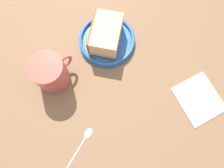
{
  "coord_description": "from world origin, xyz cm",
  "views": [
    {
      "loc": [
        14.13,
        -8.86,
        60.54
      ],
      "look_at": [
        0.82,
        -0.58,
        3.0
      ],
      "focal_mm": 35.07,
      "sensor_mm": 36.0,
      "label": 1
    }
  ],
  "objects_px": {
    "tea_mug": "(50,72)",
    "folded_napkin": "(199,99)",
    "small_plate": "(107,40)",
    "cake_slice": "(106,35)",
    "teaspoon": "(84,140)"
  },
  "relations": [
    {
      "from": "small_plate",
      "to": "folded_napkin",
      "type": "height_order",
      "value": "small_plate"
    },
    {
      "from": "tea_mug",
      "to": "teaspoon",
      "type": "height_order",
      "value": "tea_mug"
    },
    {
      "from": "small_plate",
      "to": "cake_slice",
      "type": "distance_m",
      "value": 0.03
    },
    {
      "from": "small_plate",
      "to": "tea_mug",
      "type": "distance_m",
      "value": 0.19
    },
    {
      "from": "cake_slice",
      "to": "teaspoon",
      "type": "relative_size",
      "value": 1.17
    },
    {
      "from": "tea_mug",
      "to": "teaspoon",
      "type": "distance_m",
      "value": 0.2
    },
    {
      "from": "cake_slice",
      "to": "tea_mug",
      "type": "height_order",
      "value": "tea_mug"
    },
    {
      "from": "teaspoon",
      "to": "small_plate",
      "type": "bearing_deg",
      "value": 136.46
    },
    {
      "from": "teaspoon",
      "to": "folded_napkin",
      "type": "xyz_separation_m",
      "value": [
        0.07,
        0.33,
        -0.0
      ]
    },
    {
      "from": "small_plate",
      "to": "tea_mug",
      "type": "relative_size",
      "value": 1.45
    },
    {
      "from": "tea_mug",
      "to": "folded_napkin",
      "type": "bearing_deg",
      "value": 49.49
    },
    {
      "from": "teaspoon",
      "to": "tea_mug",
      "type": "bearing_deg",
      "value": 175.26
    },
    {
      "from": "small_plate",
      "to": "teaspoon",
      "type": "distance_m",
      "value": 0.3
    },
    {
      "from": "folded_napkin",
      "to": "tea_mug",
      "type": "bearing_deg",
      "value": -130.51
    },
    {
      "from": "cake_slice",
      "to": "folded_napkin",
      "type": "relative_size",
      "value": 1.11
    }
  ]
}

